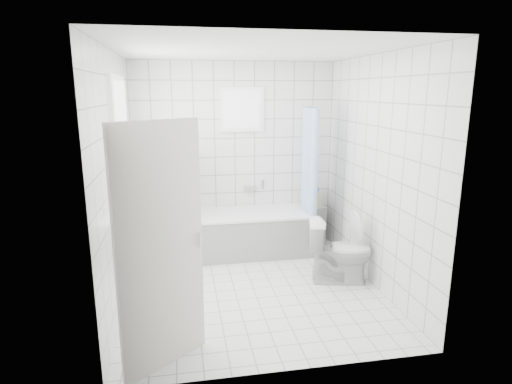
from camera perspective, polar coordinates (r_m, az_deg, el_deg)
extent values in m
plane|color=white|center=(5.01, -0.35, -12.75)|extent=(3.00, 3.00, 0.00)
plane|color=white|center=(4.51, -0.40, 18.40)|extent=(3.00, 3.00, 0.00)
cube|color=white|center=(6.05, -2.81, 4.74)|extent=(2.80, 0.02, 2.60)
cube|color=white|center=(3.16, 4.28, -3.26)|extent=(2.80, 0.02, 2.60)
cube|color=white|center=(4.57, -17.97, 1.29)|extent=(0.02, 3.00, 2.60)
cube|color=white|center=(5.01, 15.61, 2.48)|extent=(0.02, 3.00, 2.60)
cube|color=white|center=(4.80, -17.23, 5.55)|extent=(0.01, 0.90, 1.40)
cube|color=white|center=(5.95, -1.86, 10.91)|extent=(0.50, 0.01, 0.50)
cube|color=white|center=(4.95, -16.13, -2.94)|extent=(0.18, 1.02, 0.08)
cube|color=silver|center=(3.42, -12.51, -7.54)|extent=(0.65, 0.53, 2.00)
cube|color=white|center=(5.94, -1.21, -5.58)|extent=(1.79, 0.75, 0.55)
cube|color=white|center=(5.86, -1.22, -2.89)|extent=(1.81, 0.77, 0.03)
cube|color=white|center=(5.69, -10.82, -1.68)|extent=(0.15, 0.85, 1.50)
cube|color=white|center=(6.40, 7.29, -4.30)|extent=(0.40, 0.24, 0.55)
imported|color=silver|center=(5.14, 11.10, -7.76)|extent=(0.81, 0.58, 0.75)
cylinder|color=silver|center=(5.79, 7.17, 11.24)|extent=(0.02, 0.80, 0.02)
cube|color=silver|center=(6.12, -0.80, 0.58)|extent=(0.18, 0.06, 0.06)
imported|color=white|center=(4.86, -16.17, -1.59)|extent=(0.17, 0.17, 0.19)
imported|color=silver|center=(5.01, -16.02, -0.68)|extent=(0.14, 0.14, 0.27)
imported|color=#AF57AD|center=(5.18, -15.83, -0.67)|extent=(0.12, 0.12, 0.19)
cylinder|color=#1634B4|center=(6.31, 8.03, -0.67)|extent=(0.06, 0.06, 0.28)
cylinder|color=yellow|center=(6.25, 8.04, -1.08)|extent=(0.06, 0.06, 0.22)
cylinder|color=red|center=(6.29, 6.97, -1.04)|extent=(0.06, 0.06, 0.20)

